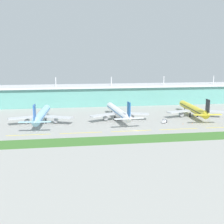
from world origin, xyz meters
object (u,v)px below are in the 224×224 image
at_px(airliner_near, 42,115).
at_px(airliner_middle, 118,112).
at_px(safety_cone_left_wingtip, 183,124).
at_px(pushback_tug, 165,121).
at_px(safety_cone_nose_front, 192,123).
at_px(airliner_far, 193,109).
at_px(baggage_cart, 164,122).

distance_m(airliner_near, airliner_middle, 59.53).
distance_m(airliner_middle, safety_cone_left_wingtip, 50.99).
relative_size(airliner_near, pushback_tug, 14.90).
distance_m(safety_cone_left_wingtip, safety_cone_nose_front, 7.56).
xyz_separation_m(airliner_far, baggage_cart, (-32.49, -20.35, -5.19)).
height_order(airliner_near, pushback_tug, airliner_near).
bearing_deg(airliner_middle, safety_cone_left_wingtip, -26.33).
relative_size(baggage_cart, pushback_tug, 0.87).
height_order(airliner_near, baggage_cart, airliner_near).
relative_size(airliner_middle, baggage_cart, 17.94).
xyz_separation_m(airliner_middle, safety_cone_nose_front, (52.92, -21.88, -6.11)).
relative_size(airliner_middle, airliner_far, 1.03).
bearing_deg(airliner_far, safety_cone_nose_front, -115.36).
height_order(airliner_near, airliner_far, same).
bearing_deg(safety_cone_left_wingtip, airliner_middle, 153.67).
bearing_deg(baggage_cart, airliner_near, 171.15).
relative_size(airliner_far, pushback_tug, 15.23).
bearing_deg(airliner_near, baggage_cart, -8.85).
relative_size(airliner_near, safety_cone_nose_front, 95.27).
bearing_deg(airliner_middle, baggage_cart, -28.09).
relative_size(airliner_far, safety_cone_left_wingtip, 97.36).
bearing_deg(safety_cone_left_wingtip, airliner_far, 52.84).
xyz_separation_m(airliner_far, safety_cone_nose_front, (-11.85, -24.99, -6.10)).
bearing_deg(safety_cone_nose_front, safety_cone_left_wingtip, -175.60).
xyz_separation_m(baggage_cart, pushback_tug, (1.92, 3.79, -0.16)).
xyz_separation_m(airliner_near, airliner_far, (124.22, 6.06, 0.00)).
height_order(safety_cone_left_wingtip, safety_cone_nose_front, same).
distance_m(airliner_middle, airliner_far, 64.84).
bearing_deg(baggage_cart, safety_cone_left_wingtip, -21.76).
relative_size(airliner_near, airliner_middle, 0.95).
xyz_separation_m(airliner_near, baggage_cart, (91.73, -14.29, -5.19)).
distance_m(baggage_cart, safety_cone_left_wingtip, 14.14).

